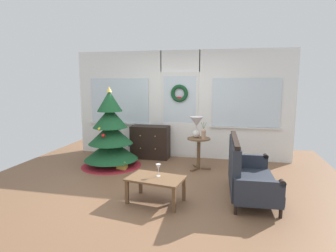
# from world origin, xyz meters

# --- Properties ---
(ground_plane) EXTENTS (6.76, 6.76, 0.00)m
(ground_plane) POSITION_xyz_m (0.00, 0.00, 0.00)
(ground_plane) COLOR brown
(back_wall_with_door) EXTENTS (5.20, 0.19, 2.55)m
(back_wall_with_door) POSITION_xyz_m (0.00, 2.08, 1.28)
(back_wall_with_door) COLOR white
(back_wall_with_door) RESTS_ON ground
(christmas_tree) EXTENTS (1.30, 1.30, 1.73)m
(christmas_tree) POSITION_xyz_m (-1.32, 0.99, 0.62)
(christmas_tree) COLOR #4C331E
(christmas_tree) RESTS_ON ground
(dresser_cabinet) EXTENTS (0.90, 0.45, 0.78)m
(dresser_cabinet) POSITION_xyz_m (-0.66, 1.79, 0.39)
(dresser_cabinet) COLOR black
(dresser_cabinet) RESTS_ON ground
(settee_sofa) EXTENTS (0.78, 1.49, 0.96)m
(settee_sofa) POSITION_xyz_m (1.48, -0.10, 0.38)
(settee_sofa) COLOR black
(settee_sofa) RESTS_ON ground
(side_table) EXTENTS (0.50, 0.48, 0.67)m
(side_table) POSITION_xyz_m (0.57, 1.16, 0.48)
(side_table) COLOR brown
(side_table) RESTS_ON ground
(table_lamp) EXTENTS (0.28, 0.28, 0.44)m
(table_lamp) POSITION_xyz_m (0.51, 1.20, 0.95)
(table_lamp) COLOR silver
(table_lamp) RESTS_ON side_table
(flower_vase) EXTENTS (0.11, 0.10, 0.35)m
(flower_vase) POSITION_xyz_m (0.67, 1.10, 0.78)
(flower_vase) COLOR tan
(flower_vase) RESTS_ON side_table
(coffee_table) EXTENTS (0.91, 0.65, 0.39)m
(coffee_table) POSITION_xyz_m (0.12, -0.62, 0.33)
(coffee_table) COLOR brown
(coffee_table) RESTS_ON ground
(wine_glass) EXTENTS (0.08, 0.08, 0.20)m
(wine_glass) POSITION_xyz_m (0.15, -0.56, 0.53)
(wine_glass) COLOR silver
(wine_glass) RESTS_ON coffee_table
(gift_box) EXTENTS (0.19, 0.17, 0.19)m
(gift_box) POSITION_xyz_m (-0.98, 0.76, 0.10)
(gift_box) COLOR #D8C64C
(gift_box) RESTS_ON ground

